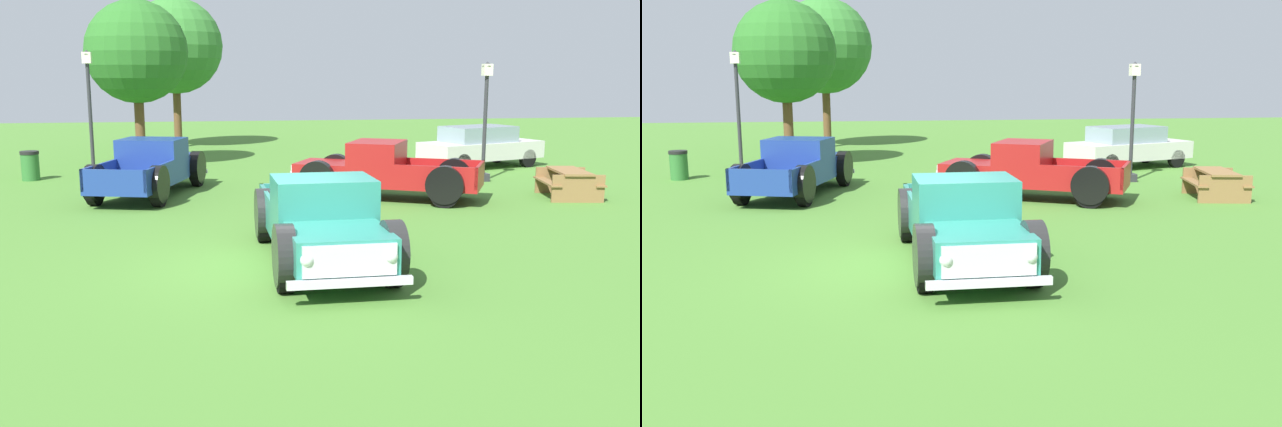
{
  "view_description": "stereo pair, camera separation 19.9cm",
  "coord_description": "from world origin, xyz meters",
  "views": [
    {
      "loc": [
        -1.06,
        -12.38,
        3.44
      ],
      "look_at": [
        0.86,
        0.35,
        0.9
      ],
      "focal_mm": 40.22,
      "sensor_mm": 36.0,
      "label": 1
    },
    {
      "loc": [
        -0.87,
        -12.4,
        3.44
      ],
      "look_at": [
        0.86,
        0.35,
        0.9
      ],
      "focal_mm": 40.22,
      "sensor_mm": 36.0,
      "label": 2
    }
  ],
  "objects": [
    {
      "name": "ground_plane",
      "position": [
        0.0,
        0.0,
        0.0
      ],
      "size": [
        80.0,
        80.0,
        0.0
      ],
      "primitive_type": "plane",
      "color": "#477A2D"
    },
    {
      "name": "pickup_truck_foreground",
      "position": [
        0.87,
        -0.03,
        0.77
      ],
      "size": [
        2.16,
        5.32,
        1.61
      ],
      "color": "#2D8475",
      "rests_on": "ground_plane"
    },
    {
      "name": "pickup_truck_behind_left",
      "position": [
        -2.74,
        8.62,
        0.76
      ],
      "size": [
        3.2,
        5.49,
        1.59
      ],
      "color": "navy",
      "rests_on": "ground_plane"
    },
    {
      "name": "pickup_truck_behind_right",
      "position": [
        3.38,
        6.88,
        0.75
      ],
      "size": [
        5.44,
        3.94,
        1.58
      ],
      "color": "maroon",
      "rests_on": "ground_plane"
    },
    {
      "name": "sedan_distant_a",
      "position": [
        8.7,
        12.76,
        0.8
      ],
      "size": [
        4.9,
        3.29,
        1.52
      ],
      "color": "silver",
      "rests_on": "ground_plane"
    },
    {
      "name": "lamp_post_near",
      "position": [
        -4.97,
        12.1,
        2.18
      ],
      "size": [
        0.36,
        0.36,
        4.16
      ],
      "color": "#2D2D33",
      "rests_on": "ground_plane"
    },
    {
      "name": "lamp_post_far",
      "position": [
        7.55,
        9.45,
        1.98
      ],
      "size": [
        0.36,
        0.36,
        3.77
      ],
      "color": "#2D2D33",
      "rests_on": "ground_plane"
    },
    {
      "name": "picnic_table",
      "position": [
        8.76,
        6.13,
        0.49
      ],
      "size": [
        1.77,
        2.03,
        0.78
      ],
      "color": "olive",
      "rests_on": "ground_plane"
    },
    {
      "name": "trash_can",
      "position": [
        -6.9,
        11.8,
        0.48
      ],
      "size": [
        0.59,
        0.59,
        0.95
      ],
      "color": "#2D6B2D",
      "rests_on": "ground_plane"
    },
    {
      "name": "oak_tree_east",
      "position": [
        -2.6,
        21.78,
        4.62
      ],
      "size": [
        4.33,
        4.33,
        6.8
      ],
      "color": "brown",
      "rests_on": "ground_plane"
    },
    {
      "name": "oak_tree_west",
      "position": [
        -3.68,
        14.94,
        4.16
      ],
      "size": [
        3.72,
        3.72,
        6.04
      ],
      "color": "brown",
      "rests_on": "ground_plane"
    }
  ]
}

